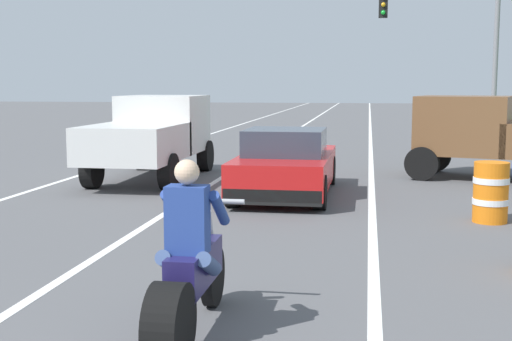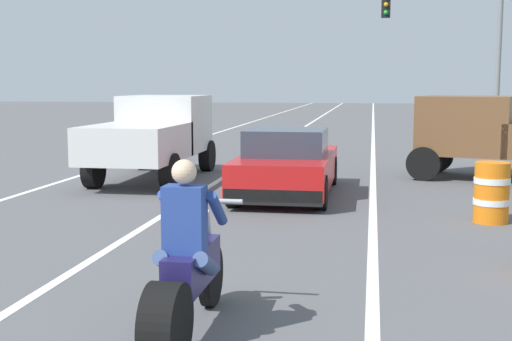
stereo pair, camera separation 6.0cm
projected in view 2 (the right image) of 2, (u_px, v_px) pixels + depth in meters
The scene contains 9 objects.
lane_stripe_left_solid at pixel (160, 151), 23.28m from camera, with size 0.14×120.00×0.01m, color white.
lane_stripe_right_solid at pixel (373, 154), 22.07m from camera, with size 0.14×120.00×0.01m, color white.
lane_stripe_centre_dashed at pixel (264, 152), 22.68m from camera, with size 0.14×120.00×0.01m, color white.
motorcycle_with_rider at pixel (185, 275), 6.02m from camera, with size 0.70×2.21×1.62m.
sports_car_red at pixel (287, 165), 13.91m from camera, with size 1.84×4.30×1.37m.
pickup_truck_left_lane_white at pixel (154, 133), 16.24m from camera, with size 2.02×4.80×1.98m.
pickup_truck_right_shoulder_brown at pixel (506, 134), 16.06m from camera, with size 5.14×3.14×1.98m.
traffic_light_mast_near at pixel (460, 35), 24.28m from camera, with size 4.46×0.34×6.00m.
construction_barrel_mid at pixel (492, 192), 11.17m from camera, with size 0.58×0.58×1.00m.
Camera 2 is at (1.76, -2.29, 2.27)m, focal length 47.81 mm.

